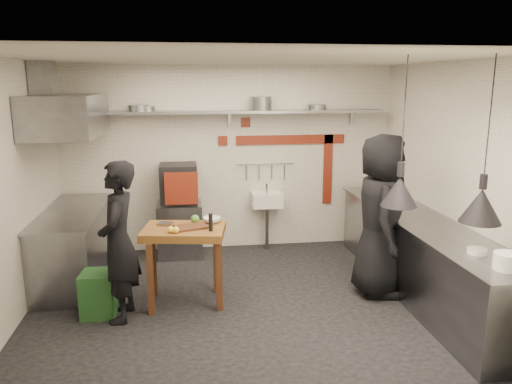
{
  "coord_description": "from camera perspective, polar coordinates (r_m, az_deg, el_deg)",
  "views": [
    {
      "loc": [
        -0.66,
        -5.44,
        2.56
      ],
      "look_at": [
        0.15,
        0.3,
        1.27
      ],
      "focal_mm": 35.0,
      "sensor_mm": 36.0,
      "label": 1
    }
  ],
  "objects": [
    {
      "name": "floor",
      "position": [
        6.05,
        -1.08,
        -12.5
      ],
      "size": [
        5.0,
        5.0,
        0.0
      ],
      "primitive_type": "plane",
      "color": "black",
      "rests_on": "ground"
    },
    {
      "name": "ceiling",
      "position": [
        5.48,
        -1.2,
        15.06
      ],
      "size": [
        5.0,
        5.0,
        0.0
      ],
      "primitive_type": "plane",
      "color": "beige",
      "rests_on": "floor"
    },
    {
      "name": "wall_back",
      "position": [
        7.66,
        -3.05,
        3.82
      ],
      "size": [
        5.0,
        0.04,
        2.8
      ],
      "primitive_type": "cube",
      "color": "silver",
      "rests_on": "floor"
    },
    {
      "name": "wall_front",
      "position": [
        3.59,
        2.94,
        -6.28
      ],
      "size": [
        5.0,
        0.04,
        2.8
      ],
      "primitive_type": "cube",
      "color": "silver",
      "rests_on": "floor"
    },
    {
      "name": "wall_left",
      "position": [
        5.86,
        -26.21,
        -0.17
      ],
      "size": [
        0.04,
        4.2,
        2.8
      ],
      "primitive_type": "cube",
      "color": "silver",
      "rests_on": "floor"
    },
    {
      "name": "wall_right",
      "position": [
        6.39,
        21.7,
        1.21
      ],
      "size": [
        0.04,
        4.2,
        2.8
      ],
      "primitive_type": "cube",
      "color": "silver",
      "rests_on": "floor"
    },
    {
      "name": "red_band_horiz",
      "position": [
        7.74,
        4.01,
        5.99
      ],
      "size": [
        1.7,
        0.02,
        0.14
      ],
      "primitive_type": "cube",
      "color": "maroon",
      "rests_on": "wall_back"
    },
    {
      "name": "red_band_vert",
      "position": [
        7.95,
        8.19,
        2.58
      ],
      "size": [
        0.14,
        0.02,
        1.1
      ],
      "primitive_type": "cube",
      "color": "maroon",
      "rests_on": "wall_back"
    },
    {
      "name": "red_tile_a",
      "position": [
        7.6,
        -1.18,
        7.95
      ],
      "size": [
        0.14,
        0.02,
        0.14
      ],
      "primitive_type": "cube",
      "color": "maroon",
      "rests_on": "wall_back"
    },
    {
      "name": "red_tile_b",
      "position": [
        7.59,
        -3.81,
        5.87
      ],
      "size": [
        0.14,
        0.02,
        0.14
      ],
      "primitive_type": "cube",
      "color": "maroon",
      "rests_on": "wall_back"
    },
    {
      "name": "back_shelf",
      "position": [
        7.4,
        -2.99,
        9.13
      ],
      "size": [
        4.6,
        0.34,
        0.04
      ],
      "primitive_type": "cube",
      "color": "slate",
      "rests_on": "wall_back"
    },
    {
      "name": "shelf_bracket_left",
      "position": [
        7.63,
        -17.58,
        7.92
      ],
      "size": [
        0.04,
        0.06,
        0.24
      ],
      "primitive_type": "cube",
      "color": "slate",
      "rests_on": "wall_back"
    },
    {
      "name": "shelf_bracket_mid",
      "position": [
        7.56,
        -3.08,
        8.44
      ],
      "size": [
        0.04,
        0.06,
        0.24
      ],
      "primitive_type": "cube",
      "color": "slate",
      "rests_on": "wall_back"
    },
    {
      "name": "shelf_bracket_right",
      "position": [
        7.95,
        10.85,
        8.44
      ],
      "size": [
        0.04,
        0.06,
        0.24
      ],
      "primitive_type": "cube",
      "color": "slate",
      "rests_on": "wall_back"
    },
    {
      "name": "pan_far_left",
      "position": [
        7.4,
        -13.26,
        9.32
      ],
      "size": [
        0.3,
        0.3,
        0.09
      ],
      "primitive_type": "cylinder",
      "rotation": [
        0.0,
        0.0,
        0.01
      ],
      "color": "slate",
      "rests_on": "back_shelf"
    },
    {
      "name": "pan_mid_left",
      "position": [
        7.39,
        -12.36,
        9.28
      ],
      "size": [
        0.26,
        0.26,
        0.07
      ],
      "primitive_type": "cylinder",
      "rotation": [
        0.0,
        0.0,
        -0.11
      ],
      "color": "slate",
      "rests_on": "back_shelf"
    },
    {
      "name": "stock_pot",
      "position": [
        7.45,
        0.6,
        10.09
      ],
      "size": [
        0.32,
        0.32,
        0.2
      ],
      "primitive_type": "cylinder",
      "rotation": [
        0.0,
        0.0,
        -0.04
      ],
      "color": "slate",
      "rests_on": "back_shelf"
    },
    {
      "name": "pan_right",
      "position": [
        7.62,
        6.96,
        9.61
      ],
      "size": [
        0.32,
        0.32,
        0.08
      ],
      "primitive_type": "cylinder",
      "rotation": [
        0.0,
        0.0,
        0.13
      ],
      "color": "slate",
      "rests_on": "back_shelf"
    },
    {
      "name": "oven_stand",
      "position": [
        7.55,
        -8.66,
        -4.21
      ],
      "size": [
        0.65,
        0.6,
        0.8
      ],
      "primitive_type": "cube",
      "rotation": [
        0.0,
        0.0,
        -0.0
      ],
      "color": "slate",
      "rests_on": "floor"
    },
    {
      "name": "combi_oven",
      "position": [
        7.4,
        -8.83,
        0.95
      ],
      "size": [
        0.53,
        0.5,
        0.58
      ],
      "primitive_type": "cube",
      "rotation": [
        0.0,
        0.0,
        -0.0
      ],
      "color": "black",
      "rests_on": "oven_stand"
    },
    {
      "name": "oven_door",
      "position": [
        7.07,
        -8.54,
        0.41
      ],
      "size": [
        0.46,
        0.03,
        0.46
      ],
      "primitive_type": "cube",
      "rotation": [
        0.0,
        0.0,
        -0.0
      ],
      "color": "maroon",
      "rests_on": "combi_oven"
    },
    {
      "name": "oven_glass",
      "position": [
        7.09,
        -8.72,
        0.44
      ],
      "size": [
        0.34,
        0.02,
        0.34
      ],
      "primitive_type": "cube",
      "rotation": [
        0.0,
        0.0,
        -0.0
      ],
      "color": "black",
      "rests_on": "oven_door"
    },
    {
      "name": "hand_sink",
      "position": [
        7.67,
        1.23,
        -0.88
      ],
      "size": [
        0.46,
        0.34,
        0.22
      ],
      "primitive_type": "cube",
      "color": "silver",
      "rests_on": "wall_back"
    },
    {
      "name": "sink_tap",
      "position": [
        7.63,
        1.23,
        0.44
      ],
      "size": [
        0.03,
        0.03,
        0.14
      ],
      "primitive_type": "cylinder",
      "color": "slate",
      "rests_on": "hand_sink"
    },
    {
      "name": "sink_drain",
      "position": [
        7.74,
        1.26,
        -4.11
      ],
      "size": [
        0.06,
        0.06,
        0.66
      ],
      "primitive_type": "cylinder",
      "color": "slate",
      "rests_on": "floor"
    },
    {
      "name": "utensil_rail",
      "position": [
        7.7,
        1.08,
        3.28
      ],
      "size": [
        0.9,
        0.02,
        0.02
      ],
      "primitive_type": "cylinder",
      "rotation": [
        0.0,
        1.57,
        0.0
      ],
      "color": "slate",
      "rests_on": "wall_back"
    },
    {
      "name": "counter_right",
      "position": [
        6.47,
        18.31,
        -7.13
      ],
      "size": [
        0.7,
        3.8,
        0.9
      ],
      "primitive_type": "cube",
      "color": "slate",
      "rests_on": "floor"
    },
    {
      "name": "counter_right_top",
      "position": [
        6.34,
        18.59,
        -3.16
      ],
      "size": [
        0.76,
        3.9,
        0.03
      ],
      "primitive_type": "cube",
      "color": "slate",
      "rests_on": "counter_right"
    },
    {
      "name": "plate_stack",
      "position": [
        4.96,
        26.79,
        -7.1
      ],
      "size": [
        0.28,
        0.28,
        0.15
      ],
      "primitive_type": "cylinder",
      "rotation": [
        0.0,
        0.0,
        0.24
      ],
      "color": "silver",
      "rests_on": "counter_right_top"
    },
    {
      "name": "small_bowl_right",
      "position": [
        5.3,
        23.93,
        -6.19
      ],
      "size": [
        0.24,
        0.24,
        0.05
      ],
      "primitive_type": "cylinder",
      "rotation": [
        0.0,
        0.0,
        0.37
      ],
      "color": "silver",
      "rests_on": "counter_right_top"
    },
    {
      "name": "counter_left",
      "position": [
        6.98,
        -20.1,
        -5.82
      ],
      "size": [
        0.7,
        1.9,
        0.9
      ],
      "primitive_type": "cube",
      "color": "slate",
      "rests_on": "floor"
    },
    {
      "name": "counter_left_top",
      "position": [
        6.86,
        -20.39,
        -2.13
      ],
      "size": [
        0.76,
        2.0,
        0.03
      ],
      "primitive_type": "cube",
      "color": "slate",
      "rests_on": "counter_left"
    },
    {
      "name": "extractor_hood",
      "position": [
        6.66,
        -20.78,
        8.22
      ],
      "size": [
        0.78,
        1.6,
        0.5
      ],
      "primitive_type": "cube",
      "color": "slate",
      "rests_on": "ceiling"
    },
    {
      "name": "hood_duct",
      "position": [
        6.71,
        -23.17,
        11.49
      ],
      "size": [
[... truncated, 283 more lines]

